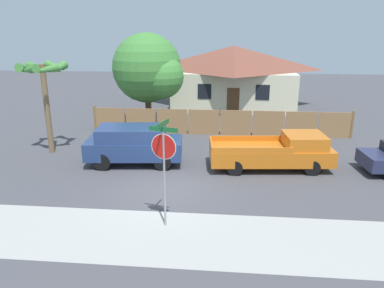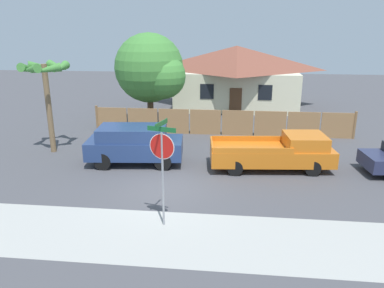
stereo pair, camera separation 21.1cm
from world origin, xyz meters
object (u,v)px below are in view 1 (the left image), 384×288
Objects in this scene: stop_sign at (164,156)px; orange_pickup at (276,152)px; house at (233,75)px; red_suv at (134,144)px; palm_tree at (43,76)px; oak_tree at (150,70)px.

orange_pickup is at bearing 67.38° from stop_sign.
stop_sign is (-2.37, -20.15, -0.07)m from house.
palm_tree is at bearing 159.35° from red_suv.
oak_tree is 13.23m from stop_sign.
house is at bearing 91.83° from orange_pickup.
oak_tree reaches higher than house.
stop_sign is (2.41, -5.61, 1.44)m from red_suv.
house is 1.79× the size of orange_pickup.
stop_sign is at bearing -72.16° from red_suv.
oak_tree is at bearing 129.72° from orange_pickup.
oak_tree is 7.72m from red_suv.
palm_tree reaches higher than stop_sign.
red_suv is 6.27m from stop_sign.
house is at bearing 54.35° from palm_tree.
palm_tree is at bearing -125.65° from house.
stop_sign is (-4.22, -5.63, 1.64)m from orange_pickup.
house is 1.71× the size of oak_tree.
stop_sign is at bearing -96.72° from house.
red_suv is at bearing 174.80° from orange_pickup.
orange_pickup is (7.23, -7.19, -2.85)m from oak_tree.
red_suv reaches higher than orange_pickup.
orange_pickup is 1.60× the size of stop_sign.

